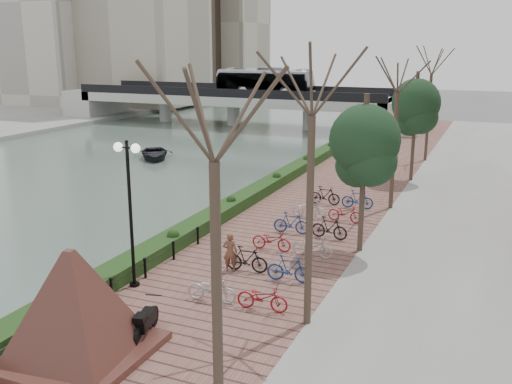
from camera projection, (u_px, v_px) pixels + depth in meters
The scene contains 13 objects.
ground at pixel (60, 317), 19.06m from camera, with size 220.00×220.00×0.00m, color #59595B.
river_water at pixel (129, 155), 47.03m from camera, with size 30.00×130.00×0.02m, color #4B5E56.
promenade at pixel (325, 198), 33.03m from camera, with size 8.00×75.00×0.50m, color brown.
hedge at pixel (286, 175), 36.42m from camera, with size 1.10×56.00×0.60m, color #1C3714.
chain_fence at pixel (129, 279), 20.09m from camera, with size 0.10×14.10×0.70m.
granite_monument at pixel (73, 304), 15.37m from camera, with size 5.92×5.92×3.10m.
lamppost at pixel (129, 184), 19.43m from camera, with size 1.02×0.32×5.25m.
motorcycle at pixel (146, 320), 16.71m from camera, with size 0.51×1.65×1.03m, color black, non-canonical shape.
pedestrian at pixel (230, 252), 21.51m from camera, with size 0.55×0.36×1.52m, color brown.
bicycle_parking at pixel (301, 234), 24.42m from camera, with size 2.40×14.69×1.00m.
street_trees at pixel (381, 160), 26.36m from camera, with size 3.20×37.12×6.80m.
bridge at pixel (240, 96), 63.68m from camera, with size 36.00×10.77×6.50m.
boat at pixel (154, 153), 45.40m from camera, with size 3.18×4.45×0.92m, color black.
Camera 1 is at (12.90, -13.40, 8.83)m, focal length 40.00 mm.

